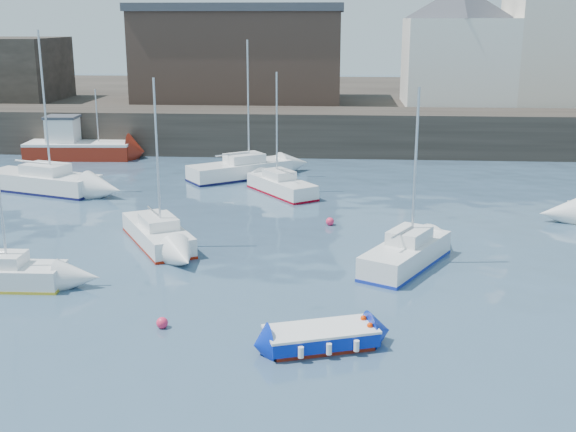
# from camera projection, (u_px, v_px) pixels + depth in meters

# --- Properties ---
(water) EXTENTS (220.00, 220.00, 0.00)m
(water) POSITION_uv_depth(u_px,v_px,m) (254.00, 399.00, 18.10)
(water) COLOR #2D4760
(water) RESTS_ON ground
(quay_wall) EXTENTS (90.00, 5.00, 3.00)m
(quay_wall) POSITION_uv_depth(u_px,v_px,m) (311.00, 131.00, 51.39)
(quay_wall) COLOR #28231E
(quay_wall) RESTS_ON ground
(land_strip) EXTENTS (90.00, 32.00, 2.80)m
(land_strip) POSITION_uv_depth(u_px,v_px,m) (319.00, 104.00, 68.74)
(land_strip) COLOR #28231E
(land_strip) RESTS_ON ground
(bldg_east_d) EXTENTS (11.14, 11.14, 8.95)m
(bldg_east_d) POSITION_uv_depth(u_px,v_px,m) (458.00, 44.00, 55.35)
(bldg_east_d) COLOR white
(bldg_east_d) RESTS_ON land_strip
(warehouse) EXTENTS (16.40, 10.40, 7.60)m
(warehouse) POSITION_uv_depth(u_px,v_px,m) (241.00, 53.00, 58.15)
(warehouse) COLOR #3D2D26
(warehouse) RESTS_ON land_strip
(blue_dinghy) EXTENTS (3.50, 2.35, 0.62)m
(blue_dinghy) POSITION_uv_depth(u_px,v_px,m) (321.00, 337.00, 20.84)
(blue_dinghy) COLOR maroon
(blue_dinghy) RESTS_ON ground
(fishing_boat) EXTENTS (7.23, 3.06, 4.70)m
(fishing_boat) POSITION_uv_depth(u_px,v_px,m) (76.00, 145.00, 49.25)
(fishing_boat) COLOR maroon
(fishing_boat) RESTS_ON ground
(sailboat_b) EXTENTS (4.20, 5.58, 6.99)m
(sailboat_b) POSITION_uv_depth(u_px,v_px,m) (158.00, 233.00, 30.53)
(sailboat_b) COLOR white
(sailboat_b) RESTS_ON ground
(sailboat_c) EXTENTS (3.96, 5.33, 6.81)m
(sailboat_c) POSITION_uv_depth(u_px,v_px,m) (406.00, 253.00, 27.70)
(sailboat_c) COLOR white
(sailboat_c) RESTS_ON ground
(sailboat_e) EXTENTS (7.09, 4.24, 8.69)m
(sailboat_e) POSITION_uv_depth(u_px,v_px,m) (42.00, 181.00, 39.86)
(sailboat_e) COLOR white
(sailboat_e) RESTS_ON ground
(sailboat_f) EXTENTS (4.24, 5.01, 6.53)m
(sailboat_f) POSITION_uv_depth(u_px,v_px,m) (281.00, 185.00, 39.34)
(sailboat_f) COLOR white
(sailboat_f) RESTS_ON ground
(sailboat_h) EXTENTS (6.27, 5.30, 8.08)m
(sailboat_h) POSITION_uv_depth(u_px,v_px,m) (241.00, 169.00, 43.20)
(sailboat_h) COLOR white
(sailboat_h) RESTS_ON ground
(buoy_near) EXTENTS (0.36, 0.36, 0.36)m
(buoy_near) POSITION_uv_depth(u_px,v_px,m) (162.00, 328.00, 22.28)
(buoy_near) COLOR #F22853
(buoy_near) RESTS_ON ground
(buoy_mid) EXTENTS (0.45, 0.45, 0.45)m
(buoy_mid) POSITION_uv_depth(u_px,v_px,m) (416.00, 264.00, 28.04)
(buoy_mid) COLOR #F22853
(buoy_mid) RESTS_ON ground
(buoy_far) EXTENTS (0.38, 0.38, 0.38)m
(buoy_far) POSITION_uv_depth(u_px,v_px,m) (330.00, 225.00, 33.41)
(buoy_far) COLOR #F22853
(buoy_far) RESTS_ON ground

